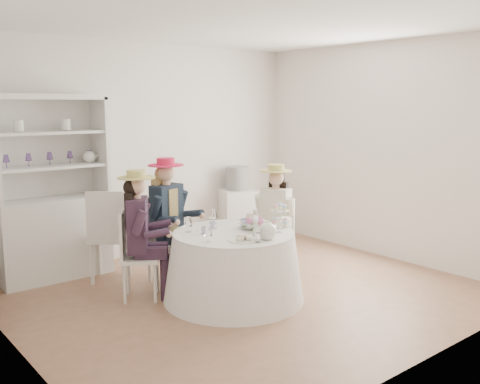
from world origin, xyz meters
TOP-DOWN VIEW (x-y plane):
  - ground at (0.00, 0.00)m, footprint 4.50×4.50m
  - ceiling at (0.00, 0.00)m, footprint 4.50×4.50m
  - wall_back at (0.00, 2.00)m, footprint 4.50×0.00m
  - wall_front at (0.00, -2.00)m, footprint 4.50×0.00m
  - wall_left at (-2.25, 0.00)m, footprint 0.00×4.50m
  - wall_right at (2.25, 0.00)m, footprint 0.00×4.50m
  - tea_table at (-0.21, -0.06)m, footprint 1.40×1.40m
  - hutch at (-1.34, 1.77)m, footprint 1.40×0.93m
  - side_table at (1.30, 1.75)m, footprint 0.60×0.60m
  - hatbox at (1.30, 1.75)m, footprint 0.40×0.40m
  - guest_left at (-0.91, 0.55)m, footprint 0.56×0.53m
  - guest_mid at (-0.40, 0.85)m, footprint 0.51×0.55m
  - guest_right at (0.65, 0.28)m, footprint 0.53×0.48m
  - spare_chair at (-0.94, 1.22)m, footprint 0.59×0.59m
  - teacup_a at (-0.47, 0.07)m, footprint 0.08×0.08m
  - teacup_b at (-0.27, 0.20)m, footprint 0.09×0.09m
  - teacup_c at (0.02, 0.05)m, footprint 0.12×0.12m
  - flower_bowl at (0.01, -0.06)m, footprint 0.25×0.25m
  - flower_arrangement at (-0.01, -0.15)m, footprint 0.19×0.19m
  - table_teapot at (-0.14, -0.47)m, footprint 0.24×0.17m
  - sandwich_plate at (-0.35, -0.38)m, footprint 0.26×0.26m
  - cupcake_stand at (0.32, -0.16)m, footprint 0.25×0.25m
  - stemware_set at (-0.21, -0.06)m, footprint 0.91×0.95m

SIDE VIEW (x-z plane):
  - ground at x=0.00m, z-range 0.00..0.00m
  - tea_table at x=-0.21m, z-range 0.00..0.69m
  - side_table at x=1.30m, z-range 0.00..0.73m
  - spare_chair at x=-0.94m, z-range 0.04..1.06m
  - sandwich_plate at x=-0.35m, z-range 0.68..0.73m
  - guest_right at x=0.65m, z-range 0.08..1.35m
  - flower_bowl at x=0.01m, z-range 0.69..0.75m
  - teacup_a at x=-0.47m, z-range 0.69..0.75m
  - teacup_b at x=-0.27m, z-range 0.69..0.75m
  - hutch at x=-1.34m, z-range -0.30..1.75m
  - teacup_c at x=0.02m, z-range 0.69..0.77m
  - guest_left at x=-0.91m, z-range 0.08..1.39m
  - stemware_set at x=-0.21m, z-range 0.69..0.84m
  - table_teapot at x=-0.14m, z-range 0.68..0.86m
  - guest_mid at x=-0.40m, z-range 0.09..1.45m
  - cupcake_stand at x=0.32m, z-range 0.66..0.89m
  - flower_arrangement at x=-0.01m, z-range 0.74..0.81m
  - hatbox at x=1.30m, z-range 0.73..1.06m
  - wall_back at x=0.00m, z-range -0.90..3.60m
  - wall_front at x=0.00m, z-range -0.90..3.60m
  - wall_left at x=-2.25m, z-range -0.90..3.60m
  - wall_right at x=2.25m, z-range -0.90..3.60m
  - ceiling at x=0.00m, z-range 2.70..2.70m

